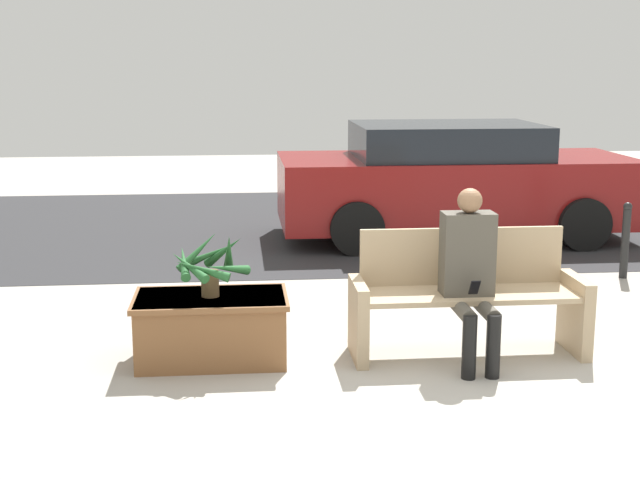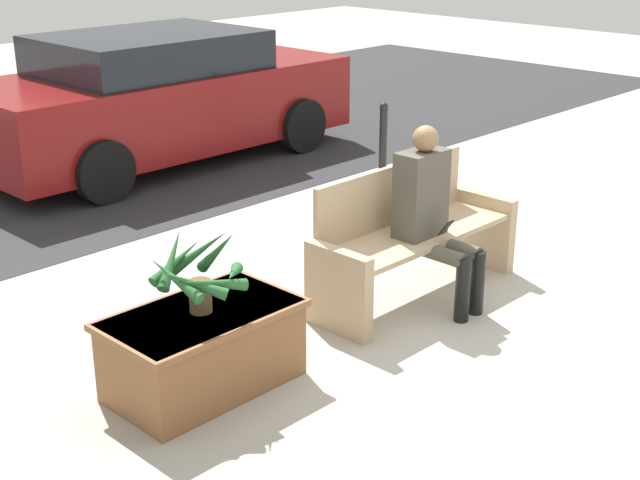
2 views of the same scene
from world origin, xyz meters
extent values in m
plane|color=#ADA89E|center=(0.00, 0.00, 0.00)|extent=(30.00, 30.00, 0.00)
cube|color=#2D2D30|center=(0.00, 6.11, 0.00)|extent=(20.00, 6.00, 0.01)
cube|color=tan|center=(-0.62, 0.64, 0.30)|extent=(0.09, 0.56, 0.60)
cube|color=tan|center=(1.08, 0.64, 0.30)|extent=(0.09, 0.56, 0.60)
cube|color=tan|center=(0.23, 0.64, 0.48)|extent=(1.61, 0.51, 0.04)
cube|color=tan|center=(0.23, 0.90, 0.72)|extent=(1.61, 0.04, 0.45)
cube|color=#4C473D|center=(0.20, 0.60, 0.81)|extent=(0.39, 0.22, 0.62)
sphere|color=#8C6647|center=(0.20, 0.58, 1.22)|extent=(0.18, 0.18, 0.18)
cylinder|color=#4C473D|center=(0.11, 0.37, 0.44)|extent=(0.11, 0.46, 0.11)
cylinder|color=#4C473D|center=(0.28, 0.37, 0.44)|extent=(0.11, 0.46, 0.11)
cylinder|color=black|center=(0.11, 0.14, 0.23)|extent=(0.10, 0.10, 0.47)
cylinder|color=black|center=(0.28, 0.14, 0.23)|extent=(0.10, 0.10, 0.47)
cube|color=black|center=(0.20, 0.37, 0.61)|extent=(0.07, 0.09, 0.12)
cube|color=brown|center=(-1.73, 0.70, 0.25)|extent=(1.10, 0.64, 0.50)
cube|color=brown|center=(-1.73, 0.70, 0.48)|extent=(1.15, 0.69, 0.04)
cylinder|color=brown|center=(-1.73, 0.70, 0.60)|extent=(0.13, 0.13, 0.20)
cone|color=#26602D|center=(-1.58, 0.71, 0.84)|extent=(0.09, 0.34, 0.34)
cone|color=#26602D|center=(-1.62, 0.83, 0.82)|extent=(0.33, 0.29, 0.29)
cone|color=#26602D|center=(-1.75, 0.89, 0.77)|extent=(0.41, 0.12, 0.22)
cone|color=#26602D|center=(-1.82, 0.84, 0.82)|extent=(0.35, 0.26, 0.30)
cone|color=#26602D|center=(-1.91, 0.68, 0.77)|extent=(0.12, 0.41, 0.21)
cone|color=#26602D|center=(-1.87, 0.58, 0.77)|extent=(0.32, 0.36, 0.20)
cone|color=#26602D|center=(-1.77, 0.51, 0.75)|extent=(0.42, 0.17, 0.18)
cone|color=#26602D|center=(-1.59, 0.56, 0.75)|extent=(0.35, 0.33, 0.17)
cube|color=maroon|center=(1.21, 5.10, 0.62)|extent=(4.36, 1.80, 0.82)
cube|color=black|center=(1.10, 5.10, 1.24)|extent=(2.27, 1.66, 0.41)
cylinder|color=black|center=(2.56, 4.20, 0.32)|extent=(0.63, 0.18, 0.63)
cylinder|color=black|center=(2.56, 6.00, 0.32)|extent=(0.63, 0.18, 0.63)
cylinder|color=black|center=(-0.14, 4.20, 0.32)|extent=(0.63, 0.18, 0.63)
cylinder|color=black|center=(-0.14, 6.00, 0.32)|extent=(0.63, 0.18, 0.63)
cylinder|color=black|center=(2.47, 2.88, 0.36)|extent=(0.08, 0.08, 0.73)
sphere|color=black|center=(2.47, 2.88, 0.75)|extent=(0.09, 0.09, 0.09)
camera|label=1|loc=(-1.52, -5.77, 2.26)|focal=50.00mm
camera|label=2|loc=(-4.63, -3.09, 2.73)|focal=50.00mm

